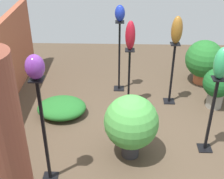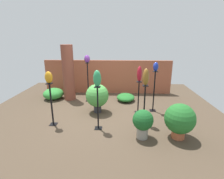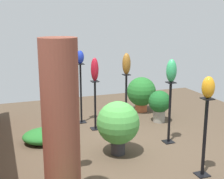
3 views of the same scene
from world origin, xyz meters
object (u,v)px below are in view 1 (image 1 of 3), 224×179
object	(u,v)px
brick_pillar	(5,159)
art_vase_jade	(221,63)
art_vase_violet	(35,67)
pedestal_violet	(45,137)
art_vase_cobalt	(120,13)
pedestal_bronze	(172,77)
art_vase_ruby	(130,35)
potted_plant_walkway_edge	(131,123)
potted_plant_back_center	(204,60)
pedestal_cobalt	(119,60)
art_vase_bronze	(177,30)
pedestal_ruby	(129,80)
potted_plant_front_right	(217,85)
pedestal_jade	(210,119)

from	to	relation	value
brick_pillar	art_vase_jade	world-z (taller)	brick_pillar
brick_pillar	art_vase_violet	xyz separation A→B (m)	(0.80, -0.17, 0.57)
pedestal_violet	art_vase_cobalt	world-z (taller)	art_vase_cobalt
art_vase_cobalt	pedestal_bronze	bearing A→B (deg)	-115.17
art_vase_jade	art_vase_ruby	world-z (taller)	art_vase_jade
art_vase_cobalt	potted_plant_walkway_edge	xyz separation A→B (m)	(-1.89, -0.18, -0.96)
art_vase_cobalt	art_vase_jade	world-z (taller)	art_vase_cobalt
pedestal_bronze	art_vase_cobalt	size ratio (longest dim) A/B	3.94
potted_plant_back_center	potted_plant_walkway_edge	bearing A→B (deg)	145.88
art_vase_jade	art_vase_ruby	size ratio (longest dim) A/B	0.87
pedestal_cobalt	art_vase_bronze	size ratio (longest dim) A/B	2.92
art_vase_jade	art_vase_bronze	bearing A→B (deg)	15.96
art_vase_ruby	art_vase_bronze	bearing A→B (deg)	-83.30
brick_pillar	potted_plant_walkway_edge	distance (m)	1.86
brick_pillar	art_vase_bronze	bearing A→B (deg)	-36.12
potted_plant_back_center	pedestal_violet	bearing A→B (deg)	136.38
pedestal_ruby	potted_plant_walkway_edge	xyz separation A→B (m)	(-1.36, -0.01, 0.08)
pedestal_violet	pedestal_ruby	bearing A→B (deg)	-30.07
pedestal_bronze	art_vase_bronze	bearing A→B (deg)	90.00
brick_pillar	pedestal_bronze	bearing A→B (deg)	-36.12
pedestal_cobalt	potted_plant_back_center	xyz separation A→B (m)	(0.33, -1.68, -0.13)
art_vase_jade	potted_plant_walkway_edge	size ratio (longest dim) A/B	0.45
art_vase_ruby	potted_plant_back_center	size ratio (longest dim) A/B	0.55
art_vase_violet	potted_plant_front_right	distance (m)	3.40
potted_plant_front_right	pedestal_jade	bearing A→B (deg)	160.20
art_vase_bronze	pedestal_violet	bearing A→B (deg)	136.63
art_vase_cobalt	potted_plant_walkway_edge	world-z (taller)	art_vase_cobalt
pedestal_ruby	potted_plant_front_right	bearing A→B (deg)	-91.63
art_vase_violet	potted_plant_front_right	world-z (taller)	art_vase_violet
pedestal_ruby	potted_plant_back_center	bearing A→B (deg)	-60.41
art_vase_ruby	pedestal_cobalt	bearing A→B (deg)	18.39
art_vase_cobalt	art_vase_bronze	world-z (taller)	art_vase_cobalt
pedestal_ruby	pedestal_jade	bearing A→B (deg)	-136.75
art_vase_jade	pedestal_violet	bearing A→B (deg)	106.42
pedestal_violet	art_vase_cobalt	size ratio (longest dim) A/B	5.17
brick_pillar	art_vase_cobalt	world-z (taller)	brick_pillar
pedestal_jade	potted_plant_front_right	xyz separation A→B (m)	(1.16, -0.42, -0.11)
potted_plant_back_center	art_vase_ruby	bearing A→B (deg)	119.59
brick_pillar	pedestal_violet	size ratio (longest dim) A/B	1.43
pedestal_violet	potted_plant_walkway_edge	bearing A→B (deg)	-65.53
pedestal_bronze	potted_plant_walkway_edge	xyz separation A→B (m)	(-1.45, 0.75, 0.04)
art_vase_cobalt	art_vase_bronze	bearing A→B (deg)	-115.17
brick_pillar	potted_plant_front_right	size ratio (longest dim) A/B	2.92
pedestal_bronze	pedestal_ruby	world-z (taller)	pedestal_bronze
pedestal_bronze	art_vase_bronze	distance (m)	0.86
potted_plant_back_center	pedestal_cobalt	bearing A→B (deg)	100.97
pedestal_cobalt	art_vase_violet	distance (m)	2.74
pedestal_bronze	pedestal_jade	size ratio (longest dim) A/B	0.96
brick_pillar	art_vase_ruby	xyz separation A→B (m)	(2.64, -1.24, 0.24)
art_vase_violet	potted_plant_walkway_edge	size ratio (longest dim) A/B	0.30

